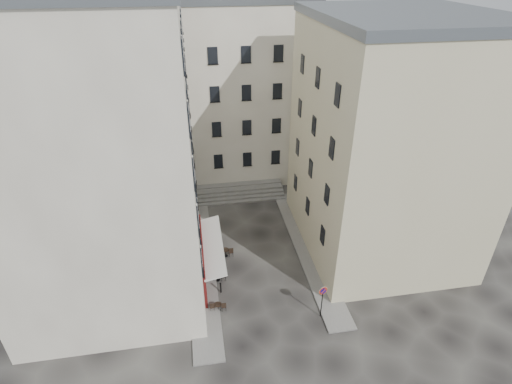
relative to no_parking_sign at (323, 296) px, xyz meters
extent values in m
plane|color=black|center=(-3.40, 4.42, -1.93)|extent=(90.00, 90.00, 0.00)
cube|color=slate|center=(-7.90, 8.42, -1.87)|extent=(2.00, 22.00, 0.12)
cube|color=slate|center=(1.10, 7.42, -1.87)|extent=(2.00, 18.00, 0.12)
cube|color=beige|center=(-13.90, 7.42, 8.07)|extent=(12.00, 16.00, 20.00)
cube|color=beige|center=(7.10, 7.92, 7.07)|extent=(12.00, 14.00, 18.00)
cube|color=#585E65|center=(7.10, 7.92, 16.37)|extent=(12.20, 14.20, 0.60)
cube|color=beige|center=(-4.40, 23.42, 7.07)|extent=(18.00, 10.00, 18.00)
cube|color=#470A10|center=(-7.82, 5.42, -0.18)|extent=(0.25, 7.00, 3.50)
cube|color=black|center=(-7.78, 5.42, -0.53)|extent=(0.06, 3.85, 2.00)
cube|color=silver|center=(-7.00, 5.42, 1.02)|extent=(1.58, 7.30, 0.41)
cube|color=#5B5956|center=(-3.40, 16.32, -1.83)|extent=(9.00, 1.80, 0.20)
cube|color=#5B5956|center=(-3.40, 16.77, -1.63)|extent=(9.00, 1.80, 0.20)
cube|color=#5B5956|center=(-3.40, 17.22, -1.43)|extent=(9.00, 1.80, 0.20)
cube|color=#5B5956|center=(-3.40, 17.67, -1.23)|extent=(9.00, 1.80, 0.20)
cylinder|color=black|center=(-6.65, 3.42, -1.48)|extent=(0.10, 0.10, 0.90)
sphere|color=black|center=(-6.65, 3.42, -1.01)|extent=(0.12, 0.12, 0.12)
cylinder|color=black|center=(-6.65, 6.92, -1.48)|extent=(0.10, 0.10, 0.90)
sphere|color=black|center=(-6.65, 6.92, -1.01)|extent=(0.12, 0.12, 0.12)
cylinder|color=black|center=(-6.65, 10.42, -1.48)|extent=(0.10, 0.10, 0.90)
sphere|color=black|center=(-6.65, 10.42, -1.01)|extent=(0.12, 0.12, 0.12)
cylinder|color=black|center=(0.00, 0.01, -0.59)|extent=(0.07, 0.07, 2.68)
cylinder|color=red|center=(0.00, 0.00, 0.48)|extent=(0.61, 0.17, 0.62)
cylinder|color=navy|center=(0.00, -0.02, 0.48)|extent=(0.45, 0.14, 0.45)
cube|color=red|center=(0.00, -0.05, 0.48)|extent=(0.36, 0.11, 0.36)
cylinder|color=black|center=(-7.00, 1.65, -1.87)|extent=(0.32, 0.32, 0.02)
cylinder|color=black|center=(-7.00, 1.65, -1.57)|extent=(0.04, 0.04, 0.62)
cylinder|color=black|center=(-7.00, 1.65, -1.29)|extent=(0.53, 0.53, 0.04)
cube|color=black|center=(-6.60, 1.65, -1.53)|extent=(0.34, 0.34, 0.80)
cube|color=black|center=(-7.40, 1.74, -1.53)|extent=(0.34, 0.34, 0.80)
cylinder|color=black|center=(-6.80, 4.72, -1.86)|extent=(0.37, 0.37, 0.02)
cylinder|color=black|center=(-6.80, 4.72, -1.51)|extent=(0.05, 0.05, 0.73)
cylinder|color=black|center=(-6.80, 4.72, -1.18)|extent=(0.62, 0.62, 0.04)
cube|color=black|center=(-6.33, 4.72, -1.46)|extent=(0.40, 0.40, 0.94)
cube|color=black|center=(-7.27, 4.82, -1.46)|extent=(0.40, 0.40, 0.94)
cylinder|color=black|center=(-6.74, 5.37, -1.86)|extent=(0.38, 0.38, 0.02)
cylinder|color=black|center=(-6.74, 5.37, -1.51)|extent=(0.05, 0.05, 0.73)
cylinder|color=black|center=(-6.74, 5.37, -1.18)|extent=(0.63, 0.63, 0.04)
cube|color=black|center=(-6.27, 5.37, -1.46)|extent=(0.40, 0.40, 0.94)
cube|color=black|center=(-7.21, 5.47, -1.46)|extent=(0.40, 0.40, 0.94)
cylinder|color=black|center=(-5.88, 7.48, -1.86)|extent=(0.36, 0.36, 0.02)
cylinder|color=black|center=(-5.88, 7.48, -1.53)|extent=(0.05, 0.05, 0.69)
cylinder|color=black|center=(-5.88, 7.48, -1.22)|extent=(0.59, 0.59, 0.04)
cube|color=black|center=(-5.43, 7.48, -1.48)|extent=(0.38, 0.38, 0.89)
cube|color=black|center=(-6.32, 7.58, -1.48)|extent=(0.38, 0.38, 0.89)
cylinder|color=black|center=(-7.00, 8.82, -1.86)|extent=(0.34, 0.34, 0.02)
cylinder|color=black|center=(-7.00, 8.82, -1.55)|extent=(0.05, 0.05, 0.66)
cylinder|color=black|center=(-7.00, 8.82, -1.25)|extent=(0.56, 0.56, 0.04)
cube|color=black|center=(-6.58, 8.82, -1.51)|extent=(0.36, 0.36, 0.84)
cube|color=black|center=(-7.43, 8.91, -1.51)|extent=(0.36, 0.36, 0.84)
imported|color=black|center=(-6.32, 6.51, -0.96)|extent=(0.83, 0.70, 1.94)
camera|label=1|loc=(-7.67, -18.50, 19.85)|focal=28.00mm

